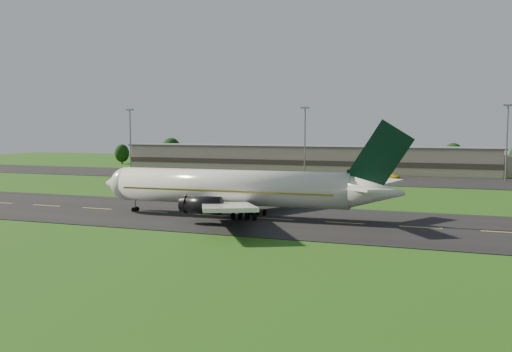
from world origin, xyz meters
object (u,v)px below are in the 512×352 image
(light_mast_west, at_px, (130,132))
(service_vehicle_c, at_px, (334,177))
(airliner, at_px, (236,188))
(service_vehicle_a, at_px, (219,172))
(light_mast_east, at_px, (507,133))
(light_mast_centre, at_px, (305,133))
(terminal, at_px, (322,159))
(service_vehicle_b, at_px, (255,173))
(service_vehicle_d, at_px, (392,176))

(light_mast_west, xyz_separation_m, service_vehicle_c, (71.53, -11.73, -11.88))
(light_mast_west, bearing_deg, airliner, -48.60)
(light_mast_west, relative_size, service_vehicle_a, 4.88)
(service_vehicle_a, bearing_deg, light_mast_east, 8.76)
(light_mast_east, bearing_deg, light_mast_centre, 180.00)
(terminal, height_order, service_vehicle_c, terminal)
(airliner, distance_m, service_vehicle_b, 77.35)
(light_mast_west, relative_size, light_mast_east, 1.00)
(light_mast_centre, distance_m, service_vehicle_a, 28.19)
(light_mast_centre, relative_size, service_vehicle_c, 3.75)
(terminal, xyz_separation_m, service_vehicle_a, (-25.81, -23.72, -3.18))
(service_vehicle_b, bearing_deg, light_mast_west, 69.39)
(airliner, xyz_separation_m, light_mast_centre, (-10.51, 79.97, 8.08))
(light_mast_east, xyz_separation_m, service_vehicle_d, (-29.14, -2.38, -11.93))
(airliner, bearing_deg, light_mast_east, 58.91)
(light_mast_west, bearing_deg, service_vehicle_c, -9.31)
(airliner, xyz_separation_m, service_vehicle_d, (15.35, 77.59, -3.85))
(service_vehicle_b, bearing_deg, light_mast_centre, -76.77)
(airliner, distance_m, light_mast_west, 106.92)
(light_mast_east, relative_size, service_vehicle_d, 4.14)
(service_vehicle_a, xyz_separation_m, service_vehicle_c, (35.94, -4.20, 0.04))
(light_mast_centre, xyz_separation_m, service_vehicle_c, (11.53, -11.73, -11.88))
(airliner, height_order, light_mast_east, light_mast_east)
(light_mast_centre, relative_size, service_vehicle_d, 4.14)
(airliner, distance_m, light_mast_east, 91.87)
(service_vehicle_a, xyz_separation_m, service_vehicle_d, (50.27, 5.15, 0.00))
(terminal, distance_m, service_vehicle_d, 30.87)
(light_mast_west, bearing_deg, service_vehicle_a, -11.95)
(light_mast_centre, height_order, service_vehicle_b, light_mast_centre)
(light_mast_west, height_order, service_vehicle_b, light_mast_west)
(airliner, height_order, service_vehicle_b, airliner)
(light_mast_centre, relative_size, service_vehicle_b, 4.42)
(terminal, bearing_deg, service_vehicle_c, -70.05)
(light_mast_east, bearing_deg, service_vehicle_b, -174.57)
(terminal, xyz_separation_m, service_vehicle_d, (24.46, -18.57, -3.18))
(light_mast_centre, distance_m, service_vehicle_c, 20.29)
(airliner, distance_m, terminal, 96.59)
(airliner, relative_size, service_vehicle_c, 9.46)
(airliner, height_order, service_vehicle_d, airliner)
(light_mast_east, height_order, service_vehicle_b, light_mast_east)
(light_mast_west, relative_size, service_vehicle_c, 3.75)
(light_mast_west, distance_m, light_mast_centre, 60.00)
(service_vehicle_b, xyz_separation_m, service_vehicle_d, (39.26, 4.12, -0.05))
(airliner, relative_size, light_mast_east, 2.52)
(terminal, relative_size, service_vehicle_c, 26.74)
(service_vehicle_c, bearing_deg, light_mast_centre, 134.00)
(light_mast_west, distance_m, service_vehicle_c, 73.46)
(service_vehicle_b, bearing_deg, terminal, -45.78)
(service_vehicle_a, bearing_deg, service_vehicle_c, -3.32)
(service_vehicle_b, xyz_separation_m, service_vehicle_c, (24.93, -5.22, -0.00))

